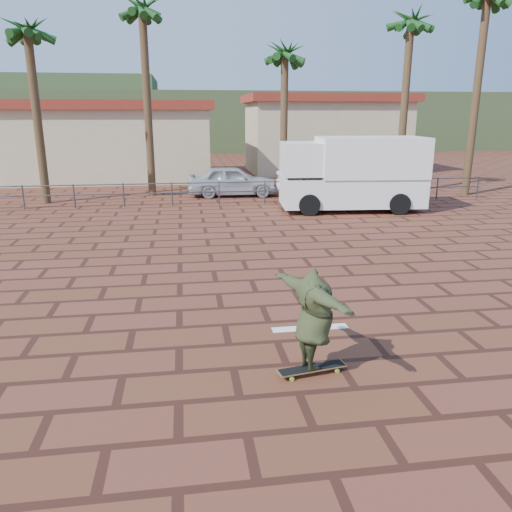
{
  "coord_description": "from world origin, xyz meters",
  "views": [
    {
      "loc": [
        -1.48,
        -9.38,
        3.77
      ],
      "look_at": [
        0.01,
        0.93,
        0.8
      ],
      "focal_mm": 35.0,
      "sensor_mm": 36.0,
      "label": 1
    }
  ],
  "objects_px": {
    "longboard": "(312,369)",
    "car_silver": "(232,181)",
    "campervan": "(353,172)",
    "skateboarder": "(314,319)",
    "car_white": "(332,180)"
  },
  "relations": [
    {
      "from": "longboard",
      "to": "car_silver",
      "type": "bearing_deg",
      "value": 77.74
    },
    {
      "from": "car_silver",
      "to": "longboard",
      "type": "bearing_deg",
      "value": -179.33
    },
    {
      "from": "campervan",
      "to": "longboard",
      "type": "bearing_deg",
      "value": -106.27
    },
    {
      "from": "longboard",
      "to": "campervan",
      "type": "bearing_deg",
      "value": 58.35
    },
    {
      "from": "campervan",
      "to": "car_silver",
      "type": "relative_size",
      "value": 1.37
    },
    {
      "from": "campervan",
      "to": "skateboarder",
      "type": "bearing_deg",
      "value": -106.27
    },
    {
      "from": "longboard",
      "to": "car_silver",
      "type": "height_order",
      "value": "car_silver"
    },
    {
      "from": "car_silver",
      "to": "car_white",
      "type": "relative_size",
      "value": 0.83
    },
    {
      "from": "longboard",
      "to": "car_white",
      "type": "distance_m",
      "value": 16.61
    },
    {
      "from": "longboard",
      "to": "campervan",
      "type": "relative_size",
      "value": 0.19
    },
    {
      "from": "longboard",
      "to": "campervan",
      "type": "height_order",
      "value": "campervan"
    },
    {
      "from": "campervan",
      "to": "car_white",
      "type": "relative_size",
      "value": 1.14
    },
    {
      "from": "campervan",
      "to": "car_white",
      "type": "height_order",
      "value": "campervan"
    },
    {
      "from": "campervan",
      "to": "car_silver",
      "type": "distance_m",
      "value": 6.24
    },
    {
      "from": "longboard",
      "to": "skateboarder",
      "type": "height_order",
      "value": "skateboarder"
    }
  ]
}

